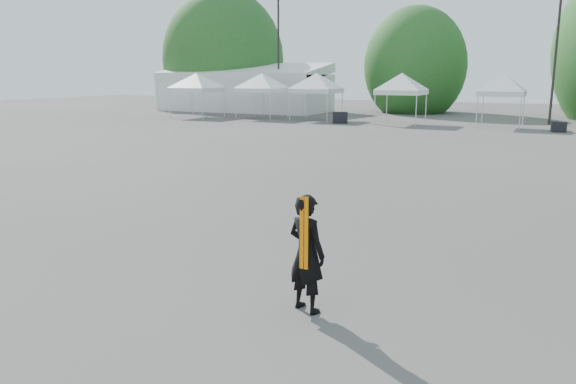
% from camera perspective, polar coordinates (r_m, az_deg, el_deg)
% --- Properties ---
extents(ground, '(120.00, 120.00, 0.00)m').
position_cam_1_polar(ground, '(10.10, 1.33, -7.08)').
color(ground, '#474442').
rests_on(ground, ground).
extents(marquee, '(15.00, 6.25, 4.23)m').
position_cam_1_polar(marquee, '(50.84, -4.52, 10.42)').
color(marquee, silver).
rests_on(marquee, ground).
extents(light_pole_west, '(0.60, 0.25, 10.30)m').
position_cam_1_polar(light_pole_west, '(48.07, -0.98, 14.90)').
color(light_pole_west, black).
rests_on(light_pole_west, ground).
extents(light_pole_east, '(0.60, 0.25, 9.80)m').
position_cam_1_polar(light_pole_east, '(40.73, 25.68, 13.94)').
color(light_pole_east, black).
rests_on(light_pole_east, ground).
extents(tree_far_w, '(4.80, 4.80, 7.30)m').
position_cam_1_polar(tree_far_w, '(55.50, -6.58, 13.16)').
color(tree_far_w, '#382314').
rests_on(tree_far_w, ground).
extents(tree_mid_w, '(4.16, 4.16, 6.33)m').
position_cam_1_polar(tree_mid_w, '(50.13, 12.78, 12.39)').
color(tree_mid_w, '#382314').
rests_on(tree_mid_w, ground).
extents(tent_a, '(4.50, 4.50, 3.88)m').
position_cam_1_polar(tent_a, '(44.31, -9.28, 11.49)').
color(tent_a, silver).
rests_on(tent_a, ground).
extents(tent_b, '(4.34, 4.34, 3.88)m').
position_cam_1_polar(tent_b, '(42.45, -2.68, 11.62)').
color(tent_b, silver).
rests_on(tent_b, ground).
extents(tent_c, '(4.33, 4.33, 3.88)m').
position_cam_1_polar(tent_c, '(40.86, 2.93, 11.60)').
color(tent_c, silver).
rests_on(tent_c, ground).
extents(tent_d, '(4.14, 4.14, 3.88)m').
position_cam_1_polar(tent_d, '(38.32, 11.51, 11.36)').
color(tent_d, silver).
rests_on(tent_d, ground).
extents(tent_e, '(3.78, 3.78, 3.88)m').
position_cam_1_polar(tent_e, '(37.48, 21.02, 10.81)').
color(tent_e, silver).
rests_on(tent_e, ground).
extents(man, '(0.71, 0.58, 1.69)m').
position_cam_1_polar(man, '(7.85, 1.90, -6.23)').
color(man, black).
rests_on(man, ground).
extents(crate_west, '(1.20, 1.09, 0.76)m').
position_cam_1_polar(crate_west, '(38.29, 5.31, 7.54)').
color(crate_west, black).
rests_on(crate_west, ground).
extents(crate_mid, '(0.86, 0.72, 0.60)m').
position_cam_1_polar(crate_mid, '(35.89, 25.81, 5.99)').
color(crate_mid, black).
rests_on(crate_mid, ground).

